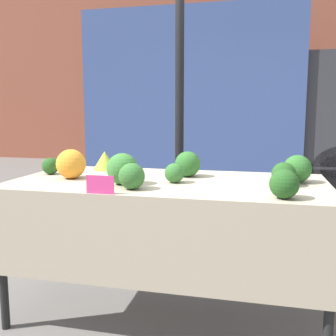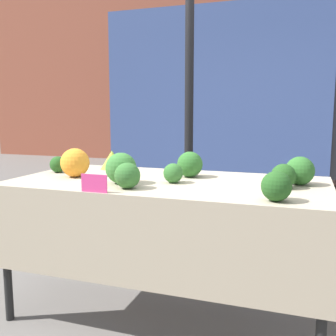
{
  "view_description": "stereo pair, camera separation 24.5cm",
  "coord_description": "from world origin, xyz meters",
  "views": [
    {
      "loc": [
        0.56,
        -2.36,
        1.31
      ],
      "look_at": [
        0.0,
        0.0,
        0.96
      ],
      "focal_mm": 42.0,
      "sensor_mm": 36.0,
      "label": 1
    },
    {
      "loc": [
        0.79,
        -2.29,
        1.31
      ],
      "look_at": [
        0.0,
        0.0,
        0.96
      ],
      "focal_mm": 42.0,
      "sensor_mm": 36.0,
      "label": 2
    }
  ],
  "objects": [
    {
      "name": "broccoli_head_5",
      "position": [
        -0.13,
        -0.31,
        0.95
      ],
      "size": [
        0.15,
        0.15,
        0.15
      ],
      "color": "#336B2D",
      "rests_on": "market_table"
    },
    {
      "name": "price_sign",
      "position": [
        -0.26,
        -0.47,
        0.93
      ],
      "size": [
        0.15,
        0.01,
        0.1
      ],
      "color": "#E53D84",
      "rests_on": "market_table"
    },
    {
      "name": "broccoli_head_4",
      "position": [
        0.7,
        -0.02,
        0.95
      ],
      "size": [
        0.14,
        0.14,
        0.14
      ],
      "color": "#23511E",
      "rests_on": "market_table"
    },
    {
      "name": "tent_pole",
      "position": [
        -0.08,
        0.76,
        1.35
      ],
      "size": [
        0.07,
        0.07,
        2.7
      ],
      "color": "black",
      "rests_on": "ground_plane"
    },
    {
      "name": "romanesco_head",
      "position": [
        -0.56,
        0.33,
        0.95
      ],
      "size": [
        0.17,
        0.17,
        0.14
      ],
      "color": "#93B238",
      "rests_on": "market_table"
    },
    {
      "name": "broccoli_head_2",
      "position": [
        0.68,
        -0.37,
        0.95
      ],
      "size": [
        0.15,
        0.15,
        0.15
      ],
      "color": "#23511E",
      "rests_on": "market_table"
    },
    {
      "name": "orange_cauliflower",
      "position": [
        -0.63,
        -0.07,
        0.97
      ],
      "size": [
        0.19,
        0.19,
        0.19
      ],
      "color": "orange",
      "rests_on": "market_table"
    },
    {
      "name": "market_table",
      "position": [
        0.0,
        -0.07,
        0.77
      ],
      "size": [
        1.95,
        0.96,
        0.88
      ],
      "color": "tan",
      "rests_on": "ground_plane"
    },
    {
      "name": "ground_plane",
      "position": [
        0.0,
        0.0,
        0.0
      ],
      "size": [
        40.0,
        40.0,
        0.0
      ],
      "primitive_type": "plane",
      "color": "slate"
    },
    {
      "name": "broccoli_head_6",
      "position": [
        0.78,
        0.11,
        0.96
      ],
      "size": [
        0.17,
        0.17,
        0.17
      ],
      "color": "#2D6628",
      "rests_on": "market_table"
    },
    {
      "name": "broccoli_head_1",
      "position": [
        0.05,
        -0.06,
        0.94
      ],
      "size": [
        0.12,
        0.12,
        0.12
      ],
      "color": "#336B2D",
      "rests_on": "market_table"
    },
    {
      "name": "broccoli_head_3",
      "position": [
        -0.23,
        -0.19,
        0.97
      ],
      "size": [
        0.19,
        0.19,
        0.19
      ],
      "color": "#387533",
      "rests_on": "market_table"
    },
    {
      "name": "broccoli_head_0",
      "position": [
        0.09,
        0.17,
        0.96
      ],
      "size": [
        0.17,
        0.17,
        0.17
      ],
      "color": "#2D6628",
      "rests_on": "market_table"
    },
    {
      "name": "building_facade",
      "position": [
        0.0,
        7.68,
        2.35
      ],
      "size": [
        16.0,
        0.6,
        4.69
      ],
      "color": "brown",
      "rests_on": "ground_plane"
    },
    {
      "name": "broccoli_head_7",
      "position": [
        -0.85,
        0.06,
        0.93
      ],
      "size": [
        0.12,
        0.12,
        0.12
      ],
      "color": "#23511E",
      "rests_on": "market_table"
    },
    {
      "name": "parked_truck",
      "position": [
        -0.04,
        4.31,
        1.49
      ],
      "size": [
        4.56,
        1.83,
        2.82
      ],
      "color": "#384C84",
      "rests_on": "ground_plane"
    }
  ]
}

